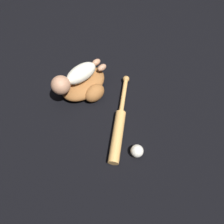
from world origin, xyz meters
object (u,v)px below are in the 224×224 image
Objects in this scene: baseball_glove at (85,85)px; baseball_bat at (119,126)px; baby_figure at (74,77)px; baseball at (137,151)px.

baseball_glove is 0.62× the size of baseball_bat.
baseball_bat is (0.06, 0.36, -0.02)m from baseball_glove.
baby_figure is (0.05, -0.02, 0.10)m from baseball_glove.
baseball_glove is at bearing -100.27° from baseball.
baby_figure reaches higher than baseball_glove.
baby_figure reaches higher than baseball_bat.
baseball_bat is 0.18m from baseball.
baseball_bat is at bearing 89.14° from baby_figure.
baseball_bat is 7.05× the size of baseball.
baseball_bat is (0.01, 0.38, -0.12)m from baby_figure.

